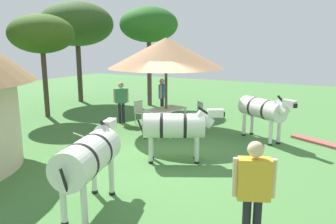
{
  "coord_description": "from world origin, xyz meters",
  "views": [
    {
      "loc": [
        -7.82,
        -4.23,
        3.1
      ],
      "look_at": [
        0.84,
        0.5,
        1.0
      ],
      "focal_mm": 35.45,
      "sensor_mm": 36.0,
      "label": 1
    }
  ],
  "objects_px": {
    "patio_chair_near_hut": "(198,112)",
    "acacia_tree_behind_hut": "(42,34)",
    "striped_lounge_chair": "(92,143)",
    "zebra_nearest_camera": "(263,110)",
    "patio_dining_table": "(166,111)",
    "acacia_tree_right_background": "(149,25)",
    "patio_chair_near_lawn": "(140,110)",
    "acacia_tree_far_lawn": "(77,24)",
    "guest_beside_umbrella": "(121,99)",
    "shade_umbrella": "(166,53)",
    "zebra_toward_hut": "(89,156)",
    "guest_behind_table": "(162,94)",
    "zebra_by_umbrella": "(176,126)",
    "standing_watcher": "(254,187)",
    "patio_chair_west_end": "(164,123)"
  },
  "relations": [
    {
      "from": "patio_dining_table",
      "to": "guest_beside_umbrella",
      "type": "xyz_separation_m",
      "value": [
        -0.09,
        1.92,
        0.3
      ]
    },
    {
      "from": "patio_chair_west_end",
      "to": "acacia_tree_right_background",
      "type": "bearing_deg",
      "value": 99.96
    },
    {
      "from": "shade_umbrella",
      "to": "striped_lounge_chair",
      "type": "distance_m",
      "value": 4.15
    },
    {
      "from": "patio_dining_table",
      "to": "striped_lounge_chair",
      "type": "bearing_deg",
      "value": 169.23
    },
    {
      "from": "patio_chair_near_hut",
      "to": "zebra_nearest_camera",
      "type": "bearing_deg",
      "value": -154.1
    },
    {
      "from": "patio_chair_near_hut",
      "to": "acacia_tree_behind_hut",
      "type": "height_order",
      "value": "acacia_tree_behind_hut"
    },
    {
      "from": "guest_behind_table",
      "to": "zebra_by_umbrella",
      "type": "height_order",
      "value": "guest_behind_table"
    },
    {
      "from": "patio_chair_near_lawn",
      "to": "acacia_tree_far_lawn",
      "type": "relative_size",
      "value": 0.18
    },
    {
      "from": "zebra_toward_hut",
      "to": "acacia_tree_far_lawn",
      "type": "relative_size",
      "value": 0.45
    },
    {
      "from": "zebra_nearest_camera",
      "to": "guest_behind_table",
      "type": "bearing_deg",
      "value": -73.81
    },
    {
      "from": "shade_umbrella",
      "to": "zebra_toward_hut",
      "type": "relative_size",
      "value": 1.78
    },
    {
      "from": "zebra_toward_hut",
      "to": "acacia_tree_behind_hut",
      "type": "bearing_deg",
      "value": 126.35
    },
    {
      "from": "zebra_nearest_camera",
      "to": "striped_lounge_chair",
      "type": "bearing_deg",
      "value": -15.61
    },
    {
      "from": "patio_chair_near_hut",
      "to": "acacia_tree_far_lawn",
      "type": "xyz_separation_m",
      "value": [
        1.84,
        7.53,
        3.44
      ]
    },
    {
      "from": "striped_lounge_chair",
      "to": "zebra_nearest_camera",
      "type": "bearing_deg",
      "value": 57.03
    },
    {
      "from": "striped_lounge_chair",
      "to": "zebra_nearest_camera",
      "type": "xyz_separation_m",
      "value": [
        3.5,
        -4.01,
        0.74
      ]
    },
    {
      "from": "shade_umbrella",
      "to": "patio_chair_near_hut",
      "type": "bearing_deg",
      "value": -41.48
    },
    {
      "from": "standing_watcher",
      "to": "zebra_by_umbrella",
      "type": "distance_m",
      "value": 4.02
    },
    {
      "from": "patio_chair_west_end",
      "to": "guest_behind_table",
      "type": "distance_m",
      "value": 3.2
    },
    {
      "from": "patio_dining_table",
      "to": "acacia_tree_right_background",
      "type": "relative_size",
      "value": 0.33
    },
    {
      "from": "standing_watcher",
      "to": "acacia_tree_right_background",
      "type": "xyz_separation_m",
      "value": [
        9.33,
        7.54,
        2.83
      ]
    },
    {
      "from": "zebra_by_umbrella",
      "to": "zebra_toward_hut",
      "type": "xyz_separation_m",
      "value": [
        -3.0,
        0.27,
        0.07
      ]
    },
    {
      "from": "patio_chair_near_hut",
      "to": "guest_behind_table",
      "type": "xyz_separation_m",
      "value": [
        0.66,
        1.9,
        0.45
      ]
    },
    {
      "from": "acacia_tree_far_lawn",
      "to": "patio_chair_near_lawn",
      "type": "bearing_deg",
      "value": -115.27
    },
    {
      "from": "patio_dining_table",
      "to": "acacia_tree_right_background",
      "type": "distance_m",
      "value": 5.65
    },
    {
      "from": "zebra_by_umbrella",
      "to": "zebra_toward_hut",
      "type": "distance_m",
      "value": 3.01
    },
    {
      "from": "patio_dining_table",
      "to": "acacia_tree_behind_hut",
      "type": "bearing_deg",
      "value": 97.11
    },
    {
      "from": "zebra_by_umbrella",
      "to": "acacia_tree_behind_hut",
      "type": "xyz_separation_m",
      "value": [
        2.14,
        7.19,
        2.44
      ]
    },
    {
      "from": "standing_watcher",
      "to": "shade_umbrella",
      "type": "bearing_deg",
      "value": 105.9
    },
    {
      "from": "shade_umbrella",
      "to": "patio_dining_table",
      "type": "relative_size",
      "value": 2.56
    },
    {
      "from": "guest_beside_umbrella",
      "to": "guest_behind_table",
      "type": "height_order",
      "value": "guest_behind_table"
    },
    {
      "from": "patio_chair_near_hut",
      "to": "zebra_toward_hut",
      "type": "bearing_deg",
      "value": 137.85
    },
    {
      "from": "patio_chair_near_hut",
      "to": "shade_umbrella",
      "type": "bearing_deg",
      "value": 90.0
    },
    {
      "from": "zebra_toward_hut",
      "to": "standing_watcher",
      "type": "bearing_deg",
      "value": -15.76
    },
    {
      "from": "acacia_tree_far_lawn",
      "to": "patio_dining_table",
      "type": "bearing_deg",
      "value": -112.48
    },
    {
      "from": "guest_beside_umbrella",
      "to": "patio_dining_table",
      "type": "bearing_deg",
      "value": -37.92
    },
    {
      "from": "acacia_tree_behind_hut",
      "to": "zebra_toward_hut",
      "type": "bearing_deg",
      "value": -126.55
    },
    {
      "from": "guest_behind_table",
      "to": "zebra_nearest_camera",
      "type": "distance_m",
      "value": 4.67
    },
    {
      "from": "patio_chair_near_lawn",
      "to": "guest_beside_umbrella",
      "type": "relative_size",
      "value": 0.57
    },
    {
      "from": "patio_dining_table",
      "to": "patio_chair_near_lawn",
      "type": "distance_m",
      "value": 1.26
    },
    {
      "from": "zebra_nearest_camera",
      "to": "zebra_by_umbrella",
      "type": "bearing_deg",
      "value": 6.29
    },
    {
      "from": "patio_chair_near_hut",
      "to": "acacia_tree_right_background",
      "type": "bearing_deg",
      "value": 6.08
    },
    {
      "from": "patio_dining_table",
      "to": "guest_behind_table",
      "type": "xyz_separation_m",
      "value": [
        1.6,
        1.07,
        0.31
      ]
    },
    {
      "from": "striped_lounge_chair",
      "to": "zebra_toward_hut",
      "type": "relative_size",
      "value": 0.41
    },
    {
      "from": "patio_dining_table",
      "to": "zebra_nearest_camera",
      "type": "height_order",
      "value": "zebra_nearest_camera"
    },
    {
      "from": "patio_chair_near_hut",
      "to": "acacia_tree_behind_hut",
      "type": "bearing_deg",
      "value": 56.03
    },
    {
      "from": "zebra_by_umbrella",
      "to": "guest_beside_umbrella",
      "type": "bearing_deg",
      "value": -153.62
    },
    {
      "from": "standing_watcher",
      "to": "zebra_nearest_camera",
      "type": "height_order",
      "value": "standing_watcher"
    },
    {
      "from": "patio_chair_near_lawn",
      "to": "zebra_by_umbrella",
      "type": "height_order",
      "value": "zebra_by_umbrella"
    },
    {
      "from": "patio_chair_west_end",
      "to": "guest_behind_table",
      "type": "height_order",
      "value": "guest_behind_table"
    }
  ]
}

